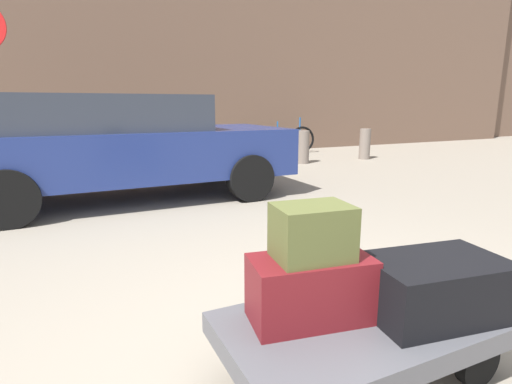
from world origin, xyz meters
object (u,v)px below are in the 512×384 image
duffel_bag_maroon_stacked_top (310,289)px  bicycle_leaning (284,140)px  suitcase_black_rear_left (435,287)px  bollard_kerb_near (248,150)px  bollard_kerb_far (365,144)px  luggage_cart (366,330)px  duffel_bag_olive_topmost_pile (312,232)px  parked_car (126,145)px  bollard_kerb_mid (303,147)px

duffel_bag_maroon_stacked_top → bicycle_leaning: (4.40, 8.09, -0.11)m
duffel_bag_maroon_stacked_top → suitcase_black_rear_left: (0.54, -0.21, -0.01)m
duffel_bag_maroon_stacked_top → bollard_kerb_near: bollard_kerb_near is taller
suitcase_black_rear_left → bollard_kerb_far: size_ratio=0.85×
bollard_kerb_far → luggage_cart: bearing=-130.1°
suitcase_black_rear_left → bollard_kerb_near: bollard_kerb_near is taller
suitcase_black_rear_left → bollard_kerb_near: bearing=81.6°
duffel_bag_maroon_stacked_top → duffel_bag_olive_topmost_pile: 0.27m
bollard_kerb_near → bollard_kerb_far: 3.10m
duffel_bag_maroon_stacked_top → bicycle_leaning: bearing=71.0°
suitcase_black_rear_left → bollard_kerb_far: 8.23m
suitcase_black_rear_left → parked_car: parked_car is taller
suitcase_black_rear_left → duffel_bag_olive_topmost_pile: size_ratio=1.89×
bollard_kerb_mid → duffel_bag_maroon_stacked_top: bearing=-121.6°
suitcase_black_rear_left → bollard_kerb_mid: (3.32, 6.48, -0.11)m
bollard_kerb_near → bollard_kerb_mid: size_ratio=1.00×
luggage_cart → duffel_bag_maroon_stacked_top: duffel_bag_maroon_stacked_top is taller
duffel_bag_maroon_stacked_top → parked_car: parked_car is taller
bicycle_leaning → parked_car: bearing=-140.7°
bicycle_leaning → bollard_kerb_mid: size_ratio=2.40×
luggage_cart → parked_car: parked_car is taller
parked_car → bollard_kerb_far: parked_car is taller
duffel_bag_olive_topmost_pile → bollard_kerb_mid: duffel_bag_olive_topmost_pile is taller
bollard_kerb_near → bollard_kerb_mid: (1.35, 0.00, 0.00)m
suitcase_black_rear_left → bicycle_leaning: size_ratio=0.36×
luggage_cart → parked_car: size_ratio=0.31×
parked_car → duffel_bag_olive_topmost_pile: bearing=-87.4°
bollard_kerb_mid → bollard_kerb_far: 1.74m
duffel_bag_olive_topmost_pile → bollard_kerb_far: (5.61, 6.27, -0.39)m
duffel_bag_maroon_stacked_top → suitcase_black_rear_left: duffel_bag_maroon_stacked_top is taller
suitcase_black_rear_left → bicycle_leaning: (3.85, 8.30, -0.10)m
duffel_bag_olive_topmost_pile → duffel_bag_maroon_stacked_top: bearing=-83.0°
bollard_kerb_near → bollard_kerb_mid: 1.35m
suitcase_black_rear_left → parked_car: bearing=107.7°
bollard_kerb_far → bollard_kerb_mid: bearing=180.0°
luggage_cart → duffel_bag_olive_topmost_pile: duffel_bag_olive_topmost_pile is taller
duffel_bag_olive_topmost_pile → bollard_kerb_near: duffel_bag_olive_topmost_pile is taller
luggage_cart → parked_car: 4.48m
luggage_cart → bollard_kerb_far: 8.32m
luggage_cart → bollard_kerb_mid: bollard_kerb_mid is taller
bollard_kerb_near → bollard_kerb_far: (3.10, 0.00, 0.00)m
bicycle_leaning → bollard_kerb_mid: bearing=-106.3°
parked_car → bicycle_leaning: bearing=39.3°
duffel_bag_maroon_stacked_top → parked_car: 4.35m
luggage_cart → duffel_bag_olive_topmost_pile: (-0.25, 0.10, 0.48)m
bollard_kerb_near → bollard_kerb_mid: same height
suitcase_black_rear_left → parked_car: 4.61m
duffel_bag_maroon_stacked_top → bicycle_leaning: bicycle_leaning is taller
parked_car → duffel_bag_maroon_stacked_top: bearing=-87.4°
parked_car → bollard_kerb_far: (5.81, 1.94, -0.40)m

